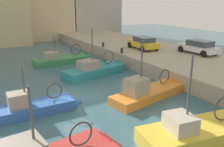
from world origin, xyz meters
TOP-DOWN VIEW (x-y plane):
  - water_surface at (0.00, 0.00)m, footprint 80.00×80.00m
  - quay_wall at (11.50, 0.00)m, footprint 9.00×56.00m
  - fishing_boat_blue at (-3.00, -0.92)m, footprint 5.55×1.87m
  - fishing_boat_yellow at (2.95, -8.00)m, footprint 6.58×3.10m
  - fishing_boat_green at (2.73, 9.92)m, footprint 6.77×2.29m
  - fishing_boat_teal at (3.68, 4.26)m, footprint 6.86×3.10m
  - fishing_boat_orange at (4.36, -2.50)m, footprint 6.88×2.77m
  - parked_car_yellow at (10.60, 6.66)m, footprint 2.27×4.10m
  - parked_car_white at (13.96, 1.87)m, footprint 2.01×4.28m
  - mooring_bollard_mid at (7.35, 6.00)m, footprint 0.28×0.28m
  - mooring_bollard_north at (7.35, 10.00)m, footprint 0.28×0.28m

SIDE VIEW (x-z plane):
  - water_surface at x=0.00m, z-range 0.00..0.00m
  - fishing_boat_green at x=2.73m, z-range -1.83..2.01m
  - fishing_boat_yellow at x=2.95m, z-range -2.49..2.69m
  - fishing_boat_blue at x=-3.00m, z-range -1.75..1.98m
  - fishing_boat_teal at x=3.68m, z-range -2.41..2.65m
  - fishing_boat_orange at x=4.36m, z-range -2.28..2.58m
  - quay_wall at x=11.50m, z-range 0.00..1.20m
  - mooring_bollard_mid at x=7.35m, z-range 1.20..1.75m
  - mooring_bollard_north at x=7.35m, z-range 1.20..1.75m
  - parked_car_yellow at x=10.60m, z-range 1.22..2.58m
  - parked_car_white at x=13.96m, z-range 1.22..2.59m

